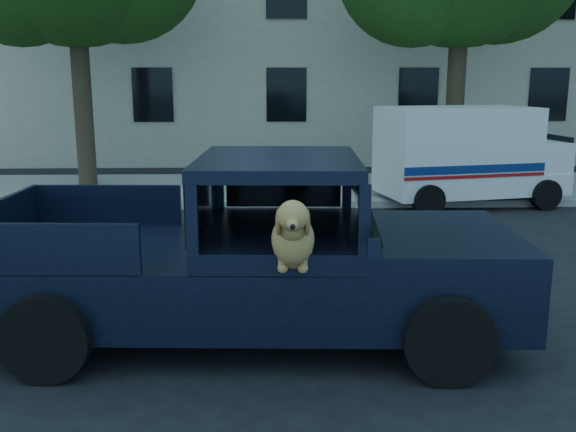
# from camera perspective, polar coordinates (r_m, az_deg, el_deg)

# --- Properties ---
(ground) EXTENTS (120.00, 120.00, 0.00)m
(ground) POSITION_cam_1_polar(r_m,az_deg,el_deg) (6.73, -5.20, -12.00)
(ground) COLOR black
(ground) RESTS_ON ground
(far_sidewalk) EXTENTS (60.00, 4.00, 0.15)m
(far_sidewalk) POSITION_cam_1_polar(r_m,az_deg,el_deg) (15.56, -3.34, 2.39)
(far_sidewalk) COLOR gray
(far_sidewalk) RESTS_ON ground
(lane_stripes) EXTENTS (21.60, 0.14, 0.01)m
(lane_stripes) POSITION_cam_1_polar(r_m,az_deg,el_deg) (10.05, 7.38, -3.71)
(lane_stripes) COLOR silver
(lane_stripes) RESTS_ON ground
(building_main) EXTENTS (26.00, 6.00, 9.00)m
(building_main) POSITION_cam_1_polar(r_m,az_deg,el_deg) (22.84, 4.85, 16.70)
(building_main) COLOR beige
(building_main) RESTS_ON ground
(pickup_truck) EXTENTS (5.57, 2.92, 1.96)m
(pickup_truck) POSITION_cam_1_polar(r_m,az_deg,el_deg) (6.88, -3.78, -5.51)
(pickup_truck) COLOR black
(pickup_truck) RESTS_ON ground
(mail_truck) EXTENTS (4.15, 2.63, 2.12)m
(mail_truck) POSITION_cam_1_polar(r_m,az_deg,el_deg) (14.41, 15.58, 4.57)
(mail_truck) COLOR silver
(mail_truck) RESTS_ON ground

